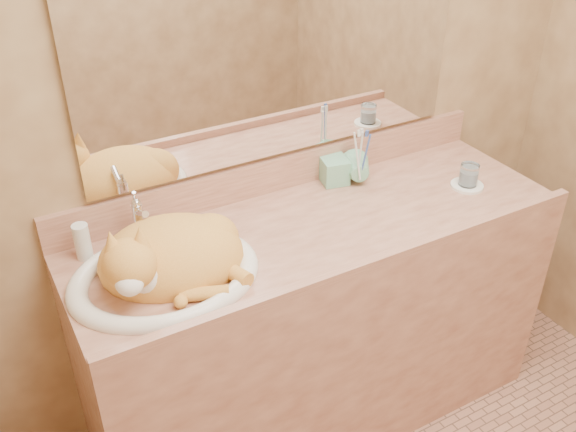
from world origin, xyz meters
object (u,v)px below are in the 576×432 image
toothbrush_cup (360,176)px  water_glass (469,175)px  sink_basin (162,254)px  cat (167,255)px  soap_dispenser (340,162)px  vanity_counter (318,325)px

toothbrush_cup → water_glass: bearing=-28.1°
sink_basin → toothbrush_cup: (0.76, 0.15, -0.03)m
cat → soap_dispenser: size_ratio=2.07×
sink_basin → water_glass: 1.09m
sink_basin → toothbrush_cup: size_ratio=5.07×
toothbrush_cup → water_glass: 0.37m
vanity_counter → cat: size_ratio=3.86×
soap_dispenser → water_glass: 0.45m
vanity_counter → cat: (-0.51, -0.01, 0.49)m
soap_dispenser → toothbrush_cup: 0.09m
soap_dispenser → toothbrush_cup: size_ratio=1.91×
cat → soap_dispenser: (0.68, 0.18, 0.03)m
sink_basin → soap_dispenser: bearing=4.0°
toothbrush_cup → soap_dispenser: bearing=151.8°
soap_dispenser → sink_basin: bearing=-152.6°
sink_basin → soap_dispenser: (0.70, 0.19, 0.02)m
vanity_counter → sink_basin: size_ratio=3.02×
sink_basin → cat: bearing=19.8°
vanity_counter → cat: bearing=-178.8°
sink_basin → toothbrush_cup: bearing=0.3°
cat → toothbrush_cup: (0.75, 0.14, -0.02)m
cat → water_glass: size_ratio=5.49×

